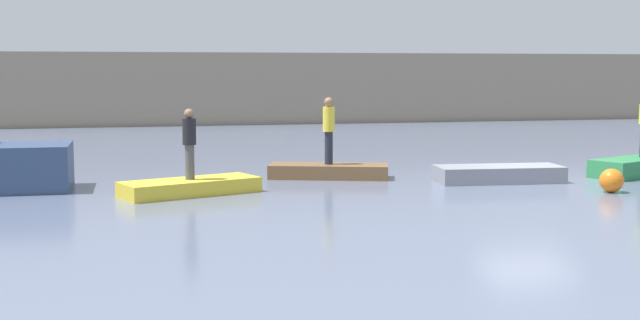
# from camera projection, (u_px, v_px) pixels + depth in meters

# --- Properties ---
(ground_plane) EXTENTS (120.00, 120.00, 0.00)m
(ground_plane) POSITION_uv_depth(u_px,v_px,m) (528.00, 180.00, 22.22)
(ground_plane) COLOR slate
(embankment_wall) EXTENTS (80.00, 1.20, 3.80)m
(embankment_wall) POSITION_uv_depth(u_px,v_px,m) (318.00, 88.00, 45.28)
(embankment_wall) COLOR gray
(embankment_wall) RESTS_ON ground_plane
(rowboat_yellow) EXTENTS (3.46, 2.25, 0.36)m
(rowboat_yellow) POSITION_uv_depth(u_px,v_px,m) (190.00, 187.00, 19.71)
(rowboat_yellow) COLOR gold
(rowboat_yellow) RESTS_ON ground_plane
(rowboat_brown) EXTENTS (3.39, 2.05, 0.38)m
(rowboat_brown) POSITION_uv_depth(u_px,v_px,m) (329.00, 171.00, 22.66)
(rowboat_brown) COLOR brown
(rowboat_brown) RESTS_ON ground_plane
(rowboat_grey) EXTENTS (3.38, 1.49, 0.42)m
(rowboat_grey) POSITION_uv_depth(u_px,v_px,m) (499.00, 174.00, 21.88)
(rowboat_grey) COLOR gray
(rowboat_grey) RESTS_ON ground_plane
(person_dark_shirt) EXTENTS (0.32, 0.32, 1.67)m
(person_dark_shirt) POSITION_uv_depth(u_px,v_px,m) (189.00, 140.00, 19.59)
(person_dark_shirt) COLOR #4C4C56
(person_dark_shirt) RESTS_ON rowboat_yellow
(person_yellow_shirt) EXTENTS (0.32, 0.32, 1.81)m
(person_yellow_shirt) POSITION_uv_depth(u_px,v_px,m) (329.00, 127.00, 22.53)
(person_yellow_shirt) COLOR #232838
(person_yellow_shirt) RESTS_ON rowboat_brown
(mooring_buoy) EXTENTS (0.58, 0.58, 0.58)m
(mooring_buoy) POSITION_uv_depth(u_px,v_px,m) (612.00, 181.00, 20.01)
(mooring_buoy) COLOR orange
(mooring_buoy) RESTS_ON ground_plane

